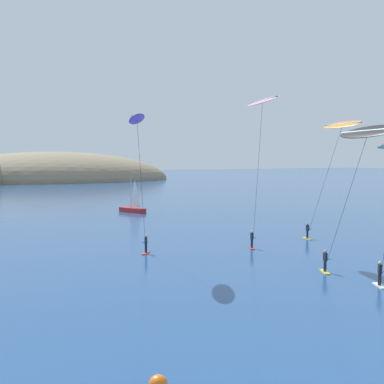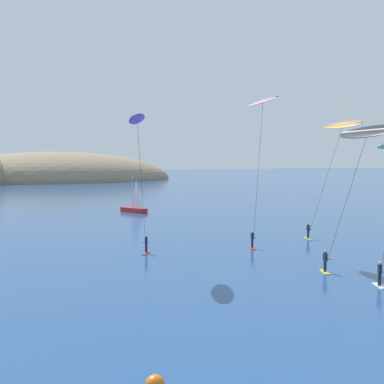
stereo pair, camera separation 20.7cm
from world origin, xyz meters
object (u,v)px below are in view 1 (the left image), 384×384
at_px(kitesurfer_orange, 339,134).
at_px(kitesurfer_black, 365,142).
at_px(marker_buoy, 158,384).
at_px(sailboat_near, 131,208).
at_px(kitesurfer_purple, 138,133).
at_px(kitesurfer_pink, 262,111).

xyz_separation_m(kitesurfer_orange, kitesurfer_black, (-9.20, -11.79, -1.22)).
bearing_deg(marker_buoy, kitesurfer_black, 21.89).
bearing_deg(marker_buoy, kitesurfer_orange, 35.18).
height_order(sailboat_near, kitesurfer_black, kitesurfer_black).
relative_size(kitesurfer_purple, marker_buoy, 17.26).
height_order(kitesurfer_pink, kitesurfer_black, kitesurfer_pink).
xyz_separation_m(kitesurfer_orange, kitesurfer_purple, (-19.48, 2.11, -0.30)).
xyz_separation_m(kitesurfer_pink, kitesurfer_purple, (-11.31, 1.01, -2.18)).
distance_m(sailboat_near, marker_buoy, 59.01).
distance_m(sailboat_near, kitesurfer_orange, 39.11).
bearing_deg(sailboat_near, marker_buoy, -108.92).
distance_m(kitesurfer_purple, marker_buoy, 24.34).
bearing_deg(kitesurfer_pink, kitesurfer_black, -94.57).
bearing_deg(kitesurfer_black, kitesurfer_orange, 52.03).
height_order(kitesurfer_black, marker_buoy, kitesurfer_black).
bearing_deg(kitesurfer_orange, kitesurfer_black, -127.97).
bearing_deg(marker_buoy, sailboat_near, 71.08).
relative_size(kitesurfer_pink, kitesurfer_black, 1.30).
xyz_separation_m(kitesurfer_black, kitesurfer_purple, (-10.28, 13.89, 0.92)).
distance_m(sailboat_near, kitesurfer_pink, 37.88).
bearing_deg(kitesurfer_purple, kitesurfer_black, -53.51).
relative_size(sailboat_near, kitesurfer_black, 0.54).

